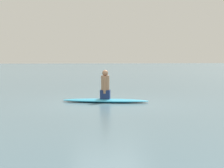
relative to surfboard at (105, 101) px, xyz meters
The scene contains 3 objects.
ground_plane 0.53m from the surfboard, 93.45° to the left, with size 400.00×400.00×0.00m, color slate.
surfboard is the anchor object (origin of this frame).
person_paddler 0.54m from the surfboard, 93.58° to the left, with size 0.43×0.45×1.05m.
Camera 1 is at (3.83, 12.20, 1.50)m, focal length 59.23 mm.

